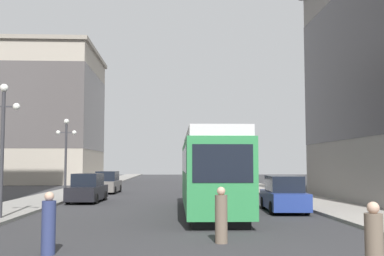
# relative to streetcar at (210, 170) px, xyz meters

# --- Properties ---
(sidewalk_left) EXTENTS (3.46, 120.00, 0.15)m
(sidewalk_left) POSITION_rel_streetcar_xyz_m (-10.30, 25.05, -2.03)
(sidewalk_left) COLOR gray
(sidewalk_left) RESTS_ON ground
(sidewalk_right) EXTENTS (3.46, 120.00, 0.15)m
(sidewalk_right) POSITION_rel_streetcar_xyz_m (6.86, 25.05, -2.03)
(sidewalk_right) COLOR gray
(sidewalk_right) RESTS_ON ground
(streetcar) EXTENTS (2.78, 12.97, 3.89)m
(streetcar) POSITION_rel_streetcar_xyz_m (0.00, 0.00, 0.00)
(streetcar) COLOR black
(streetcar) RESTS_ON ground
(transit_bus) EXTENTS (2.80, 11.98, 3.45)m
(transit_bus) POSITION_rel_streetcar_xyz_m (2.88, 16.36, -0.15)
(transit_bus) COLOR black
(transit_bus) RESTS_ON ground
(parked_car_left_near) EXTENTS (2.06, 4.60, 1.82)m
(parked_car_left_near) POSITION_rel_streetcar_xyz_m (-7.26, 6.97, -1.26)
(parked_car_left_near) COLOR black
(parked_car_left_near) RESTS_ON ground
(parked_car_left_mid) EXTENTS (2.04, 4.38, 1.82)m
(parked_car_left_mid) POSITION_rel_streetcar_xyz_m (-7.26, 16.21, -1.26)
(parked_car_left_mid) COLOR black
(parked_car_left_mid) RESTS_ON ground
(parked_car_right_far) EXTENTS (2.09, 4.86, 1.82)m
(parked_car_right_far) POSITION_rel_streetcar_xyz_m (3.82, 0.58, -1.26)
(parked_car_right_far) COLOR black
(parked_car_right_far) RESTS_ON ground
(pedestrian_crossing_near) EXTENTS (0.37, 0.37, 1.67)m
(pedestrian_crossing_near) POSITION_rel_streetcar_xyz_m (-5.23, -10.34, -1.32)
(pedestrian_crossing_near) COLOR navy
(pedestrian_crossing_near) RESTS_ON ground
(pedestrian_crossing_far) EXTENTS (0.37, 0.37, 1.65)m
(pedestrian_crossing_far) POSITION_rel_streetcar_xyz_m (2.20, -13.71, -1.33)
(pedestrian_crossing_far) COLOR #6B5B4C
(pedestrian_crossing_far) RESTS_ON ground
(pedestrian_on_sidewalk) EXTENTS (0.38, 0.38, 1.72)m
(pedestrian_on_sidewalk) POSITION_rel_streetcar_xyz_m (-0.40, -8.76, -1.30)
(pedestrian_on_sidewalk) COLOR #6B5B4C
(pedestrian_on_sidewalk) RESTS_ON ground
(lamp_post_left_near) EXTENTS (1.41, 0.36, 5.73)m
(lamp_post_left_near) POSITION_rel_streetcar_xyz_m (-9.17, -2.92, 1.80)
(lamp_post_left_near) COLOR #333338
(lamp_post_left_near) RESTS_ON sidewalk_left
(lamp_post_left_far) EXTENTS (1.41, 0.36, 5.38)m
(lamp_post_left_far) POSITION_rel_streetcar_xyz_m (-9.17, 9.13, 1.59)
(lamp_post_left_far) COLOR #333338
(lamp_post_left_far) RESTS_ON sidewalk_left
(building_left_midblock) EXTENTS (14.14, 17.08, 17.37)m
(building_left_midblock) POSITION_rel_streetcar_xyz_m (-18.80, 38.80, 6.82)
(building_left_midblock) COLOR #A89E8E
(building_left_midblock) RESTS_ON ground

